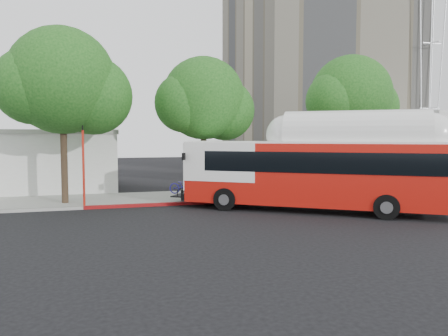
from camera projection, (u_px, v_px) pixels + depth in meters
name	position (u px, v px, depth m)	size (l,w,h in m)	color
ground	(252.00, 214.00, 21.36)	(120.00, 120.00, 0.00)	black
sidewalk	(217.00, 196.00, 27.58)	(60.00, 5.00, 0.15)	gray
curb_strip	(229.00, 201.00, 25.09)	(60.00, 0.30, 0.15)	gray
red_curb_segment	(178.00, 204.00, 24.26)	(10.00, 0.32, 0.16)	maroon
street_tree_left	(71.00, 85.00, 23.85)	(6.67, 5.80, 9.74)	#2D2116
street_tree_mid	(210.00, 102.00, 26.57)	(5.75, 5.00, 8.62)	#2D2116
street_tree_right	(356.00, 100.00, 29.13)	(6.21, 5.40, 9.18)	#2D2116
apartment_tower	(316.00, 20.00, 51.88)	(18.00, 18.00, 37.00)	gray
transit_bus	(312.00, 174.00, 22.19)	(12.72, 9.78, 4.08)	#B7150C
signal_pole	(83.00, 166.00, 23.03)	(0.12, 0.42, 4.39)	red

